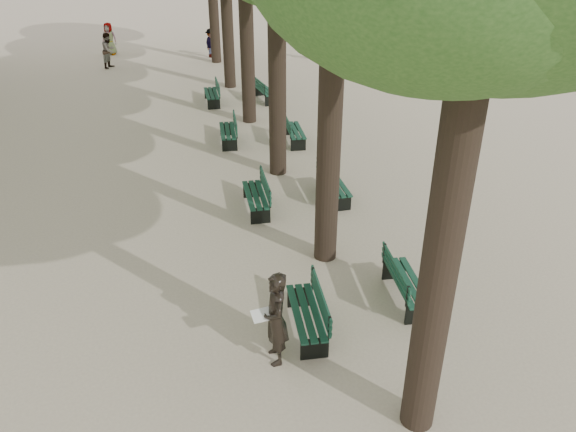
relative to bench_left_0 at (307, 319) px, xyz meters
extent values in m
plane|color=#BFAE90|center=(-0.37, -0.52, -0.27)|extent=(120.00, 120.00, 0.00)
cylinder|color=#33261C|center=(1.13, -2.52, 3.48)|extent=(0.52, 0.52, 7.50)
cylinder|color=#33261C|center=(1.13, 2.48, 3.48)|extent=(0.52, 0.52, 7.50)
cylinder|color=#33261C|center=(1.13, 7.48, 3.48)|extent=(0.52, 0.52, 7.50)
cylinder|color=#33261C|center=(1.13, 12.48, 3.48)|extent=(0.52, 0.52, 7.50)
cylinder|color=#33261C|center=(1.13, 17.48, 3.48)|extent=(0.52, 0.52, 7.50)
cube|color=black|center=(-0.02, 0.00, -0.05)|extent=(0.68, 1.84, 0.45)
cube|color=#0E3325|center=(-0.02, 0.00, 0.18)|extent=(0.70, 1.84, 0.04)
cube|color=#0E3325|center=(0.26, -0.02, 0.45)|extent=(0.20, 1.80, 0.40)
cube|color=black|center=(-0.02, 5.18, -0.05)|extent=(0.61, 1.82, 0.45)
cube|color=#0E3325|center=(-0.02, 5.18, 0.18)|extent=(0.63, 1.82, 0.04)
cube|color=#0E3325|center=(0.26, 5.17, 0.45)|extent=(0.13, 1.80, 0.40)
cube|color=black|center=(-0.02, 10.36, -0.05)|extent=(0.68, 1.84, 0.45)
cube|color=#0E3325|center=(-0.02, 10.36, 0.18)|extent=(0.70, 1.84, 0.04)
cube|color=#0E3325|center=(0.26, 10.34, 0.45)|extent=(0.21, 1.80, 0.40)
cube|color=black|center=(-0.02, 15.07, -0.05)|extent=(0.58, 1.82, 0.45)
cube|color=#0E3325|center=(-0.02, 15.07, 0.18)|extent=(0.60, 1.82, 0.04)
cube|color=#0E3325|center=(0.26, 15.06, 0.45)|extent=(0.10, 1.80, 0.40)
cube|color=black|center=(2.28, 0.46, -0.05)|extent=(0.70, 1.84, 0.45)
cube|color=#0E3325|center=(2.28, 0.46, 0.18)|extent=(0.72, 1.85, 0.04)
cube|color=#0E3325|center=(2.00, 0.49, 0.45)|extent=(0.22, 1.79, 0.40)
cube|color=black|center=(2.28, 5.36, -0.05)|extent=(0.56, 1.81, 0.45)
cube|color=#0E3325|center=(2.28, 5.36, 0.18)|extent=(0.58, 1.81, 0.04)
cube|color=#0E3325|center=(2.00, 5.36, 0.45)|extent=(0.08, 1.80, 0.40)
cube|color=black|center=(2.28, 9.85, -0.05)|extent=(0.66, 1.84, 0.45)
cube|color=#0E3325|center=(2.28, 9.85, 0.18)|extent=(0.68, 1.84, 0.04)
cube|color=#0E3325|center=(2.00, 9.87, 0.45)|extent=(0.19, 1.80, 0.40)
cube|color=black|center=(2.28, 14.97, -0.05)|extent=(0.73, 1.85, 0.45)
cube|color=#0E3325|center=(2.28, 14.97, 0.18)|extent=(0.75, 1.85, 0.04)
cube|color=#0E3325|center=(2.01, 14.94, 0.45)|extent=(0.26, 1.79, 0.40)
imported|color=black|center=(-0.75, -0.63, 0.65)|extent=(0.37, 0.73, 1.83)
cube|color=white|center=(-1.00, -0.63, 0.78)|extent=(0.37, 0.29, 0.12)
imported|color=#262628|center=(6.83, 21.25, 0.50)|extent=(0.93, 0.38, 1.55)
imported|color=#262628|center=(1.01, 23.70, 0.50)|extent=(0.76, 1.02, 1.54)
imported|color=#262628|center=(-4.45, 25.72, 0.60)|extent=(0.92, 0.64, 1.74)
imported|color=#262628|center=(-4.37, 22.57, 0.60)|extent=(0.72, 0.91, 1.75)
camera|label=1|loc=(-2.37, -8.20, 6.92)|focal=35.00mm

